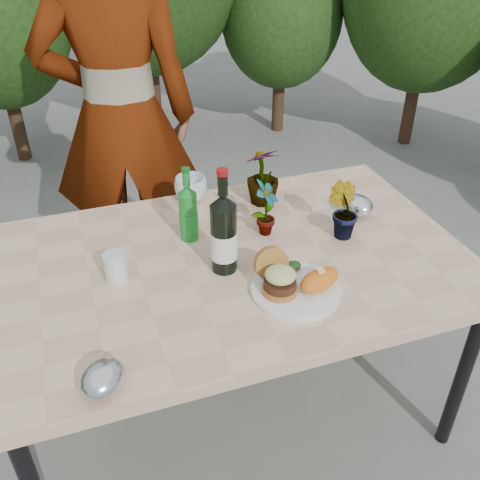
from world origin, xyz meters
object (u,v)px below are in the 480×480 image
object	(u,v)px
wine_bottle	(224,235)
person	(121,119)
dinner_plate	(296,290)
patio_table	(232,273)

from	to	relation	value
wine_bottle	person	distance (m)	0.96
dinner_plate	person	world-z (taller)	person
patio_table	wine_bottle	xyz separation A→B (m)	(-0.04, -0.04, 0.19)
wine_bottle	dinner_plate	bearing A→B (deg)	-46.40
person	patio_table	bearing A→B (deg)	113.27
dinner_plate	person	size ratio (longest dim) A/B	0.15
dinner_plate	person	distance (m)	1.20
person	wine_bottle	bearing A→B (deg)	110.33
patio_table	person	size ratio (longest dim) A/B	0.85
patio_table	dinner_plate	bearing A→B (deg)	-59.94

